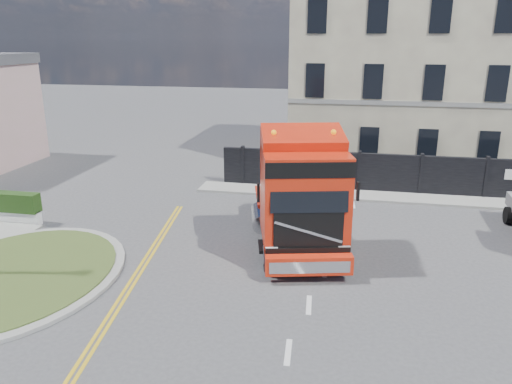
# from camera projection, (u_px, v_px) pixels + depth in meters

# --- Properties ---
(ground) EXTENTS (120.00, 120.00, 0.00)m
(ground) POSITION_uv_depth(u_px,v_px,m) (242.00, 258.00, 17.78)
(ground) COLOR #424244
(ground) RESTS_ON ground
(traffic_island) EXTENTS (6.80, 6.80, 0.17)m
(traffic_island) POSITION_uv_depth(u_px,v_px,m) (12.00, 276.00, 16.26)
(traffic_island) COLOR gray
(traffic_island) RESTS_ON ground
(hoarding_fence) EXTENTS (18.80, 0.25, 2.00)m
(hoarding_fence) POSITION_uv_depth(u_px,v_px,m) (411.00, 175.00, 24.68)
(hoarding_fence) COLOR black
(hoarding_fence) RESTS_ON ground
(georgian_building) EXTENTS (12.30, 10.30, 12.80)m
(georgian_building) POSITION_uv_depth(u_px,v_px,m) (397.00, 67.00, 30.38)
(georgian_building) COLOR beige
(georgian_building) RESTS_ON ground
(pavement_far) EXTENTS (20.00, 1.60, 0.12)m
(pavement_far) POSITION_uv_depth(u_px,v_px,m) (399.00, 198.00, 24.22)
(pavement_far) COLOR gray
(pavement_far) RESTS_ON ground
(truck) EXTENTS (4.45, 7.90, 4.47)m
(truck) POSITION_uv_depth(u_px,v_px,m) (300.00, 199.00, 17.80)
(truck) COLOR black
(truck) RESTS_ON ground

